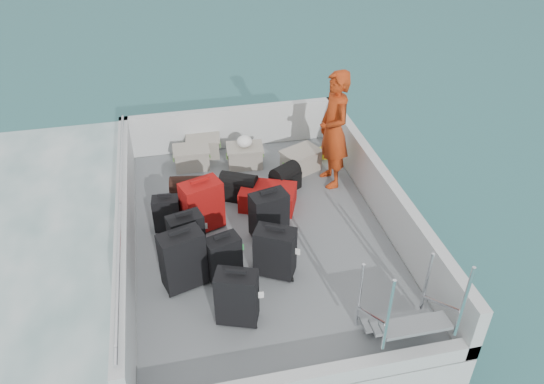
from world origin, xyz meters
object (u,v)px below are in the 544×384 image
(suitcase_6, at_px, (275,253))
(crate_1, at_px, (203,147))
(suitcase_4, at_px, (223,258))
(suitcase_7, at_px, (269,215))
(suitcase_2, at_px, (167,214))
(suitcase_5, at_px, (202,206))
(crate_2, at_px, (245,157))
(passenger, at_px, (334,130))
(suitcase_1, at_px, (187,237))
(suitcase_8, at_px, (268,197))
(suitcase_0, at_px, (183,261))
(crate_0, at_px, (192,158))
(crate_3, at_px, (301,161))
(suitcase_3, at_px, (237,298))

(suitcase_6, height_order, crate_1, suitcase_6)
(suitcase_4, bearing_deg, suitcase_7, 26.76)
(suitcase_4, height_order, suitcase_7, suitcase_7)
(suitcase_2, bearing_deg, suitcase_5, -1.24)
(crate_2, height_order, passenger, passenger)
(suitcase_7, relative_size, passenger, 0.37)
(suitcase_1, height_order, suitcase_5, suitcase_5)
(suitcase_8, bearing_deg, suitcase_1, 146.95)
(crate_2, bearing_deg, suitcase_0, -114.86)
(suitcase_8, relative_size, crate_2, 1.44)
(passenger, bearing_deg, suitcase_2, -79.07)
(suitcase_2, relative_size, suitcase_4, 0.86)
(suitcase_2, xyz_separation_m, crate_0, (0.46, 1.53, -0.10))
(suitcase_5, distance_m, crate_2, 1.69)
(crate_3, bearing_deg, suitcase_3, -117.36)
(crate_1, height_order, passenger, passenger)
(suitcase_5, height_order, crate_2, suitcase_5)
(suitcase_4, bearing_deg, crate_3, 37.48)
(suitcase_7, relative_size, crate_3, 1.22)
(crate_2, bearing_deg, crate_3, -21.60)
(suitcase_0, height_order, suitcase_6, suitcase_0)
(suitcase_5, bearing_deg, suitcase_7, -42.13)
(crate_2, relative_size, crate_3, 0.98)
(crate_2, bearing_deg, crate_1, 143.20)
(suitcase_5, relative_size, suitcase_7, 1.08)
(suitcase_4, bearing_deg, crate_0, 76.20)
(suitcase_5, relative_size, suitcase_8, 0.93)
(crate_2, distance_m, passenger, 1.59)
(suitcase_2, bearing_deg, suitcase_0, -77.04)
(suitcase_7, bearing_deg, suitcase_6, -109.91)
(suitcase_5, xyz_separation_m, passenger, (2.03, 0.71, 0.54))
(suitcase_1, xyz_separation_m, suitcase_6, (1.01, -0.53, 0.01))
(suitcase_4, height_order, suitcase_6, suitcase_6)
(suitcase_4, relative_size, crate_2, 1.11)
(suitcase_2, distance_m, suitcase_5, 0.49)
(suitcase_6, xyz_separation_m, suitcase_8, (0.20, 1.38, -0.18))
(suitcase_8, bearing_deg, suitcase_0, 158.33)
(suitcase_3, height_order, crate_1, suitcase_3)
(suitcase_8, distance_m, passenger, 1.37)
(suitcase_3, distance_m, crate_1, 3.66)
(suitcase_0, distance_m, suitcase_6, 1.09)
(crate_0, height_order, crate_2, crate_2)
(crate_1, bearing_deg, passenger, -33.61)
(suitcase_5, distance_m, crate_0, 1.60)
(suitcase_6, bearing_deg, passenger, 82.63)
(suitcase_7, height_order, suitcase_8, suitcase_7)
(suitcase_1, distance_m, suitcase_8, 1.49)
(suitcase_5, height_order, crate_1, suitcase_5)
(crate_3, distance_m, passenger, 0.92)
(suitcase_4, height_order, passenger, passenger)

